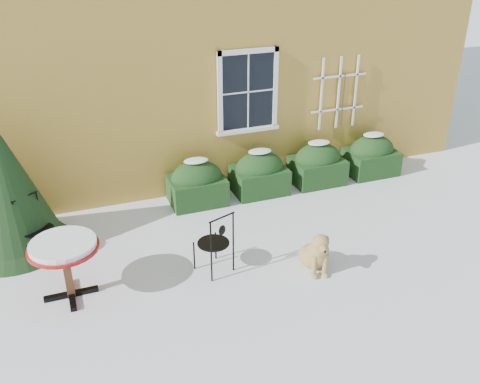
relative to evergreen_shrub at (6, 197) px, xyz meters
name	(u,v)px	position (x,y,z in m)	size (l,w,h in m)	color
ground	(262,270)	(3.61, -2.13, -0.92)	(80.00, 80.00, 0.00)	white
house	(152,0)	(3.61, 4.87, 2.30)	(12.40, 8.40, 6.40)	gold
hedge_row	(289,169)	(5.26, 0.42, -0.51)	(4.95, 0.80, 0.91)	black
evergreen_shrub	(6,197)	(0.00, 0.00, 0.00)	(1.88, 1.88, 2.28)	black
bistro_table	(64,252)	(0.75, -1.75, -0.15)	(0.99, 0.99, 0.92)	black
patio_chair_near	(215,242)	(2.92, -1.89, -0.40)	(0.60, 0.59, 1.04)	black
patio_chair_far	(37,228)	(0.39, -0.47, -0.40)	(0.64, 0.64, 1.04)	black
dog	(317,253)	(4.40, -2.41, -0.62)	(0.55, 0.79, 0.74)	tan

